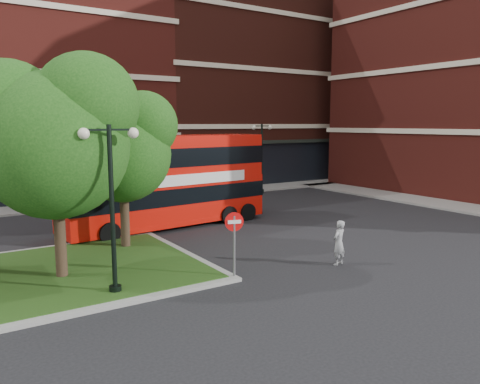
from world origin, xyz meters
TOP-DOWN VIEW (x-y plane):
  - ground at (0.00, 0.00)m, footprint 120.00×120.00m
  - pavement_far at (0.00, 16.50)m, footprint 44.00×3.00m
  - pavement_side at (16.50, 2.00)m, footprint 3.00×28.00m
  - terrace_far_right at (14.00, 24.00)m, footprint 18.00×12.00m
  - traffic_island at (-8.00, 3.00)m, footprint 12.60×7.60m
  - tree_island_west at (-6.60, 2.58)m, footprint 5.40×4.71m
  - tree_island_east at (-3.58, 5.06)m, footprint 4.46×3.90m
  - lamp_island at (-5.50, 0.20)m, footprint 1.72×0.36m
  - lamp_far_left at (2.00, 14.50)m, footprint 1.72×0.36m
  - lamp_far_right at (10.00, 14.50)m, footprint 1.72×0.36m
  - bus at (-0.37, 7.87)m, footprint 10.40×3.29m
  - woman at (2.20, -1.16)m, footprint 0.67×0.53m
  - car_silver at (-3.76, 16.00)m, footprint 4.36×1.97m
  - car_white at (7.21, 16.00)m, footprint 4.54×1.70m
  - no_entry_sign at (-1.80, -0.50)m, footprint 0.60×0.23m

SIDE VIEW (x-z plane):
  - ground at x=0.00m, z-range 0.00..0.00m
  - pavement_far at x=0.00m, z-range 0.00..0.12m
  - pavement_side at x=16.50m, z-range 0.00..0.12m
  - traffic_island at x=-8.00m, z-range -0.01..0.14m
  - car_silver at x=-3.76m, z-range 0.00..1.45m
  - car_white at x=7.21m, z-range 0.00..1.48m
  - woman at x=2.20m, z-range 0.00..1.62m
  - no_entry_sign at x=-1.80m, z-range 0.47..2.70m
  - bus at x=-0.37m, z-range 0.61..4.51m
  - lamp_island at x=-5.50m, z-range 0.33..5.33m
  - lamp_far_left at x=2.00m, z-range 0.33..5.33m
  - lamp_far_right at x=10.00m, z-range 0.33..5.33m
  - tree_island_east at x=-3.58m, z-range 1.10..7.39m
  - tree_island_west at x=-6.60m, z-range 1.19..8.40m
  - terrace_far_right at x=14.00m, z-range 0.00..16.00m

